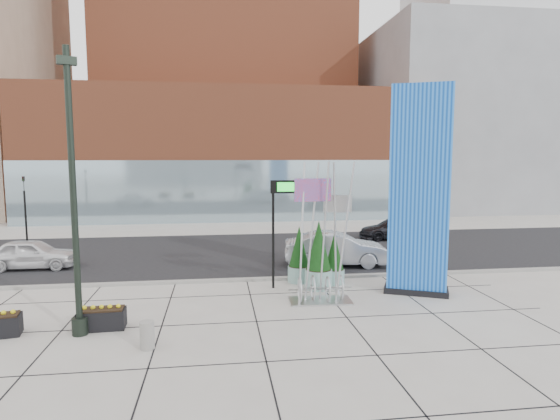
{
  "coord_description": "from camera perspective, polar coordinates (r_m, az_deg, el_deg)",
  "views": [
    {
      "loc": [
        -0.2,
        -15.57,
        5.32
      ],
      "look_at": [
        2.17,
        2.0,
        3.28
      ],
      "focal_mm": 30.0,
      "sensor_mm": 36.0,
      "label": 1
    }
  ],
  "objects": [
    {
      "name": "tower_glass_front",
      "position": [
        37.89,
        -5.85,
        2.28
      ],
      "size": [
        34.0,
        0.6,
        5.0
      ],
      "primitive_type": "cube",
      "color": "#8CA5B2",
      "rests_on": "ground"
    },
    {
      "name": "curb_edge",
      "position": [
        20.27,
        -6.93,
        -8.52
      ],
      "size": [
        80.0,
        0.3,
        0.12
      ],
      "primitive_type": "cube",
      "color": "gray",
      "rests_on": "ground"
    },
    {
      "name": "traffic_signal",
      "position": [
        32.91,
        -28.66,
        0.5
      ],
      "size": [
        0.15,
        0.18,
        4.1
      ],
      "color": "black",
      "rests_on": "ground"
    },
    {
      "name": "tower_podium",
      "position": [
        42.59,
        -6.11,
        6.78
      ],
      "size": [
        34.0,
        10.0,
        11.0
      ],
      "primitive_type": "cube",
      "color": "#9A492C",
      "rests_on": "ground"
    },
    {
      "name": "car_silver_mid",
      "position": [
        22.94,
        6.86,
        -4.79
      ],
      "size": [
        5.15,
        2.34,
        1.64
      ],
      "primitive_type": "imported",
      "rotation": [
        0.0,
        0.0,
        1.45
      ],
      "color": "#A5A7AD",
      "rests_on": "ground"
    },
    {
      "name": "round_planter_east",
      "position": [
        19.74,
        6.62,
        -6.02
      ],
      "size": [
        0.87,
        0.87,
        2.18
      ],
      "color": "#7FACA5",
      "rests_on": "ground"
    },
    {
      "name": "public_art_sculpture",
      "position": [
        17.23,
        5.03,
        -6.77
      ],
      "size": [
        2.32,
        1.23,
        5.15
      ],
      "rotation": [
        0.0,
        0.0,
        -0.05
      ],
      "color": "silver",
      "rests_on": "ground"
    },
    {
      "name": "overhead_street_sign",
      "position": [
        18.67,
        1.43,
        1.76
      ],
      "size": [
        2.06,
        0.28,
        4.37
      ],
      "rotation": [
        0.0,
        0.0,
        -0.04
      ],
      "color": "black",
      "rests_on": "ground"
    },
    {
      "name": "car_white_west",
      "position": [
        25.16,
        -28.04,
        -4.78
      ],
      "size": [
        4.14,
        1.69,
        1.41
      ],
      "primitive_type": "imported",
      "rotation": [
        0.0,
        0.0,
        1.56
      ],
      "color": "white",
      "rests_on": "ground"
    },
    {
      "name": "lamp_post",
      "position": [
        14.89,
        -23.75,
        -1.24
      ],
      "size": [
        0.57,
        0.46,
        8.41
      ],
      "rotation": [
        0.0,
        0.0,
        0.43
      ],
      "color": "black",
      "rests_on": "ground"
    },
    {
      "name": "round_planter_west",
      "position": [
        18.93,
        4.72,
        -5.68
      ],
      "size": [
        1.11,
        1.11,
        2.77
      ],
      "color": "#7FACA5",
      "rests_on": "ground"
    },
    {
      "name": "street_asphalt",
      "position": [
        26.12,
        -7.11,
        -5.21
      ],
      "size": [
        80.0,
        12.0,
        0.02
      ],
      "primitive_type": "cube",
      "color": "black",
      "rests_on": "ground"
    },
    {
      "name": "blue_pylon",
      "position": [
        18.65,
        16.6,
        1.82
      ],
      "size": [
        2.62,
        1.97,
        8.0
      ],
      "rotation": [
        0.0,
        0.0,
        -0.43
      ],
      "color": "#0B3FAA",
      "rests_on": "ground"
    },
    {
      "name": "building_grey_parking",
      "position": [
        54.43,
        21.45,
        10.01
      ],
      "size": [
        20.0,
        18.0,
        18.0
      ],
      "primitive_type": "cube",
      "color": "slate",
      "rests_on": "ground"
    },
    {
      "name": "ground",
      "position": [
        16.46,
        -6.72,
        -12.34
      ],
      "size": [
        160.0,
        160.0,
        0.0
      ],
      "primitive_type": "plane",
      "color": "#9E9991",
      "rests_on": "ground"
    },
    {
      "name": "box_planter_north",
      "position": [
        15.83,
        -20.88,
        -12.16
      ],
      "size": [
        1.42,
        0.75,
        0.77
      ],
      "rotation": [
        0.0,
        0.0,
        0.04
      ],
      "color": "black",
      "rests_on": "ground"
    },
    {
      "name": "round_planter_mid",
      "position": [
        19.91,
        2.34,
        -5.57
      ],
      "size": [
        0.96,
        0.96,
        2.39
      ],
      "color": "#7FACA5",
      "rests_on": "ground"
    },
    {
      "name": "car_dark_east",
      "position": [
        31.07,
        13.69,
        -2.24
      ],
      "size": [
        4.63,
        2.11,
        1.31
      ],
      "primitive_type": "imported",
      "rotation": [
        0.0,
        0.0,
        -1.51
      ],
      "color": "black",
      "rests_on": "ground"
    },
    {
      "name": "concrete_bollard",
      "position": [
        13.9,
        -15.88,
        -14.47
      ],
      "size": [
        0.4,
        0.4,
        0.78
      ],
      "primitive_type": "cylinder",
      "color": "gray",
      "rests_on": "ground"
    }
  ]
}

